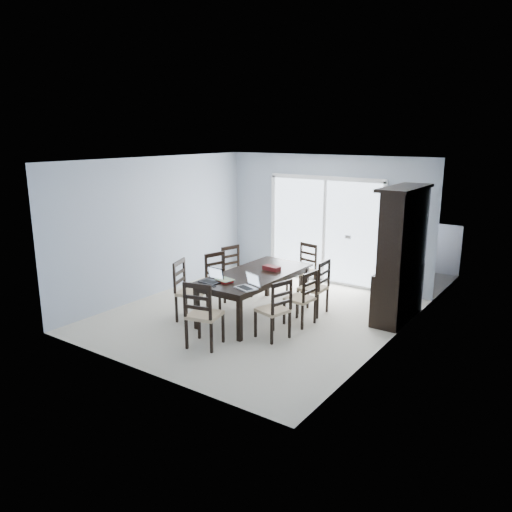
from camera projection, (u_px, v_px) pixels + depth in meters
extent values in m
plane|color=beige|center=(255.00, 316.00, 8.47)|extent=(5.00, 5.00, 0.00)
plane|color=white|center=(255.00, 160.00, 7.84)|extent=(5.00, 5.00, 0.00)
cube|color=#94A0B1|center=(325.00, 220.00, 10.15)|extent=(4.50, 0.02, 2.60)
cube|color=#94A0B1|center=(157.00, 226.00, 9.41)|extent=(0.02, 5.00, 2.60)
cube|color=#94A0B1|center=(388.00, 260.00, 6.91)|extent=(0.02, 5.00, 2.60)
cube|color=gray|center=(344.00, 272.00, 11.27)|extent=(4.50, 2.00, 0.10)
cube|color=#99999E|center=(363.00, 239.00, 11.92)|extent=(4.50, 0.06, 1.10)
cube|color=black|center=(255.00, 274.00, 8.29)|extent=(1.00, 2.20, 0.04)
cube|color=black|center=(255.00, 278.00, 8.31)|extent=(0.88, 2.08, 0.10)
cube|color=black|center=(197.00, 308.00, 7.82)|extent=(0.07, 0.07, 0.69)
cube|color=black|center=(240.00, 319.00, 7.36)|extent=(0.07, 0.07, 0.69)
cube|color=black|center=(267.00, 278.00, 9.41)|extent=(0.07, 0.07, 0.69)
cube|color=black|center=(306.00, 286.00, 8.95)|extent=(0.07, 0.07, 0.69)
cube|color=black|center=(398.00, 294.00, 8.25)|extent=(0.45, 1.30, 0.85)
cube|color=black|center=(404.00, 230.00, 7.97)|extent=(0.38, 1.30, 1.30)
cube|color=black|center=(405.00, 188.00, 7.82)|extent=(0.50, 1.38, 0.05)
cube|color=black|center=(383.00, 233.00, 7.74)|extent=(0.02, 0.36, 1.18)
cube|color=black|center=(392.00, 229.00, 8.08)|extent=(0.02, 0.36, 1.18)
cube|color=black|center=(401.00, 225.00, 8.41)|extent=(0.02, 0.36, 1.18)
cube|color=silver|center=(325.00, 232.00, 10.19)|extent=(2.40, 0.02, 2.10)
cube|color=white|center=(326.00, 178.00, 9.92)|extent=(2.52, 0.05, 0.08)
cube|color=white|center=(324.00, 232.00, 10.18)|extent=(0.06, 0.05, 2.10)
cube|color=white|center=(323.00, 280.00, 10.42)|extent=(2.52, 0.05, 0.05)
cube|color=black|center=(186.00, 302.00, 8.49)|extent=(0.05, 0.05, 0.44)
cube|color=black|center=(177.00, 309.00, 8.12)|extent=(0.05, 0.05, 0.44)
cube|color=black|center=(208.00, 304.00, 8.38)|extent=(0.05, 0.05, 0.44)
cube|color=black|center=(199.00, 312.00, 8.02)|extent=(0.05, 0.05, 0.44)
cube|color=tan|center=(192.00, 292.00, 8.19)|extent=(0.55, 0.55, 0.05)
cube|color=black|center=(225.00, 292.00, 9.04)|extent=(0.04, 0.04, 0.43)
cube|color=black|center=(207.00, 296.00, 8.81)|extent=(0.04, 0.04, 0.43)
cube|color=black|center=(237.00, 297.00, 8.76)|extent=(0.04, 0.04, 0.43)
cube|color=black|center=(220.00, 301.00, 8.52)|extent=(0.04, 0.04, 0.43)
cube|color=tan|center=(222.00, 283.00, 8.72)|extent=(0.52, 0.52, 0.05)
cube|color=black|center=(239.00, 282.00, 9.65)|extent=(0.04, 0.04, 0.42)
cube|color=black|center=(224.00, 286.00, 9.41)|extent=(0.04, 0.04, 0.42)
cube|color=black|center=(251.00, 286.00, 9.37)|extent=(0.04, 0.04, 0.42)
cube|color=black|center=(236.00, 290.00, 9.14)|extent=(0.04, 0.04, 0.42)
cube|color=tan|center=(237.00, 274.00, 9.34)|extent=(0.50, 0.50, 0.05)
cube|color=black|center=(272.00, 331.00, 7.27)|extent=(0.04, 0.04, 0.41)
cube|color=black|center=(290.00, 325.00, 7.50)|extent=(0.04, 0.04, 0.41)
cube|color=black|center=(255.00, 324.00, 7.53)|extent=(0.04, 0.04, 0.41)
cube|color=black|center=(273.00, 318.00, 7.77)|extent=(0.04, 0.04, 0.41)
cube|color=tan|center=(273.00, 310.00, 7.46)|extent=(0.49, 0.49, 0.05)
cube|color=black|center=(302.00, 318.00, 7.82)|extent=(0.04, 0.04, 0.40)
cube|color=black|center=(315.00, 312.00, 8.08)|extent=(0.04, 0.04, 0.40)
cube|color=black|center=(284.00, 312.00, 8.04)|extent=(0.04, 0.04, 0.40)
cube|color=black|center=(297.00, 307.00, 8.30)|extent=(0.04, 0.04, 0.40)
cube|color=tan|center=(300.00, 299.00, 8.01)|extent=(0.43, 0.43, 0.05)
cube|color=black|center=(317.00, 306.00, 8.29)|extent=(0.04, 0.04, 0.42)
cube|color=black|center=(327.00, 300.00, 8.59)|extent=(0.04, 0.04, 0.42)
cube|color=black|center=(298.00, 302.00, 8.48)|extent=(0.04, 0.04, 0.42)
cube|color=black|center=(308.00, 297.00, 8.79)|extent=(0.04, 0.04, 0.42)
cube|color=tan|center=(313.00, 288.00, 8.48)|extent=(0.42, 0.42, 0.05)
cube|color=black|center=(187.00, 334.00, 7.12)|extent=(0.04, 0.04, 0.45)
cube|color=black|center=(211.00, 338.00, 6.98)|extent=(0.04, 0.04, 0.45)
cube|color=black|center=(199.00, 325.00, 7.47)|extent=(0.04, 0.04, 0.45)
cube|color=black|center=(223.00, 328.00, 7.34)|extent=(0.04, 0.04, 0.45)
cube|color=tan|center=(205.00, 315.00, 7.17)|extent=(0.53, 0.53, 0.05)
cube|color=black|center=(315.00, 283.00, 9.60)|extent=(0.04, 0.04, 0.42)
cube|color=black|center=(300.00, 279.00, 9.87)|extent=(0.04, 0.04, 0.42)
cube|color=black|center=(302.00, 287.00, 9.35)|extent=(0.04, 0.04, 0.42)
cube|color=black|center=(287.00, 282.00, 9.62)|extent=(0.04, 0.04, 0.42)
cube|color=tan|center=(301.00, 271.00, 9.55)|extent=(0.49, 0.49, 0.05)
cube|color=black|center=(210.00, 282.00, 7.77)|extent=(0.33, 0.24, 0.02)
cube|color=silver|center=(210.00, 275.00, 7.74)|extent=(0.28, 0.06, 0.17)
cube|color=#B2B2B5|center=(246.00, 288.00, 7.45)|extent=(0.38, 0.32, 0.02)
cube|color=silver|center=(246.00, 281.00, 7.43)|extent=(0.29, 0.12, 0.17)
cube|color=maroon|center=(224.00, 281.00, 7.80)|extent=(0.29, 0.26, 0.03)
cube|color=gold|center=(225.00, 280.00, 7.79)|extent=(0.30, 0.25, 0.01)
cube|color=black|center=(213.00, 286.00, 7.56)|extent=(0.10, 0.06, 0.01)
cube|color=#4D0F15|center=(272.00, 268.00, 8.45)|extent=(0.31, 0.17, 0.07)
cube|color=maroon|center=(333.00, 248.00, 11.27)|extent=(2.17, 1.99, 0.97)
cube|color=gray|center=(334.00, 225.00, 11.15)|extent=(2.23, 2.05, 0.06)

